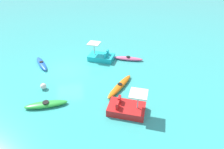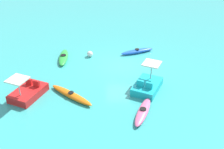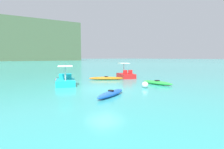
{
  "view_description": "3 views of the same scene",
  "coord_description": "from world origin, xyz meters",
  "px_view_note": "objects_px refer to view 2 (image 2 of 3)",
  "views": [
    {
      "loc": [
        15.56,
        1.64,
        8.97
      ],
      "look_at": [
        2.12,
        3.76,
        0.47
      ],
      "focal_mm": 31.32,
      "sensor_mm": 36.0,
      "label": 1
    },
    {
      "loc": [
        0.69,
        18.66,
        10.08
      ],
      "look_at": [
        0.79,
        1.65,
        0.22
      ],
      "focal_mm": 43.94,
      "sensor_mm": 36.0,
      "label": 2
    },
    {
      "loc": [
        -8.03,
        -10.64,
        2.3
      ],
      "look_at": [
        2.45,
        2.08,
        0.76
      ],
      "focal_mm": 29.12,
      "sensor_mm": 36.0,
      "label": 3
    }
  ],
  "objects_px": {
    "kayak_pink": "(143,111)",
    "pedal_boat_red": "(28,92)",
    "kayak_orange": "(71,95)",
    "kayak_green": "(63,57)",
    "kayak_blue": "(137,51)",
    "buoy_white": "(90,54)",
    "pedal_boat_cyan": "(147,85)"
  },
  "relations": [
    {
      "from": "pedal_boat_cyan",
      "to": "pedal_boat_red",
      "type": "distance_m",
      "value": 7.76
    },
    {
      "from": "kayak_green",
      "to": "buoy_white",
      "type": "distance_m",
      "value": 2.17
    },
    {
      "from": "pedal_boat_cyan",
      "to": "pedal_boat_red",
      "type": "bearing_deg",
      "value": 6.28
    },
    {
      "from": "pedal_boat_cyan",
      "to": "kayak_pink",
      "type": "bearing_deg",
      "value": 78.81
    },
    {
      "from": "kayak_pink",
      "to": "kayak_green",
      "type": "height_order",
      "value": "same"
    },
    {
      "from": "kayak_green",
      "to": "kayak_blue",
      "type": "bearing_deg",
      "value": -169.12
    },
    {
      "from": "kayak_pink",
      "to": "kayak_blue",
      "type": "relative_size",
      "value": 1.0
    },
    {
      "from": "pedal_boat_red",
      "to": "kayak_orange",
      "type": "bearing_deg",
      "value": 178.6
    },
    {
      "from": "kayak_orange",
      "to": "pedal_boat_cyan",
      "type": "xyz_separation_m",
      "value": [
        -4.96,
        -0.92,
        0.17
      ]
    },
    {
      "from": "kayak_pink",
      "to": "pedal_boat_cyan",
      "type": "bearing_deg",
      "value": -101.19
    },
    {
      "from": "kayak_pink",
      "to": "kayak_blue",
      "type": "distance_m",
      "value": 8.25
    },
    {
      "from": "pedal_boat_cyan",
      "to": "buoy_white",
      "type": "xyz_separation_m",
      "value": [
        4.19,
        -4.93,
        -0.1
      ]
    },
    {
      "from": "pedal_boat_cyan",
      "to": "kayak_orange",
      "type": "bearing_deg",
      "value": 10.48
    },
    {
      "from": "buoy_white",
      "to": "pedal_boat_red",
      "type": "bearing_deg",
      "value": 58.65
    },
    {
      "from": "kayak_pink",
      "to": "kayak_green",
      "type": "relative_size",
      "value": 1.0
    },
    {
      "from": "kayak_pink",
      "to": "pedal_boat_red",
      "type": "height_order",
      "value": "pedal_boat_red"
    },
    {
      "from": "kayak_pink",
      "to": "pedal_boat_red",
      "type": "distance_m",
      "value": 7.41
    },
    {
      "from": "kayak_pink",
      "to": "pedal_boat_red",
      "type": "xyz_separation_m",
      "value": [
        7.2,
        -1.76,
        0.17
      ]
    },
    {
      "from": "kayak_pink",
      "to": "pedal_boat_cyan",
      "type": "xyz_separation_m",
      "value": [
        -0.52,
        -2.61,
        0.17
      ]
    },
    {
      "from": "pedal_boat_cyan",
      "to": "kayak_green",
      "type": "bearing_deg",
      "value": -35.38
    },
    {
      "from": "kayak_pink",
      "to": "kayak_orange",
      "type": "xyz_separation_m",
      "value": [
        4.44,
        -1.69,
        -0.0
      ]
    },
    {
      "from": "kayak_orange",
      "to": "kayak_green",
      "type": "distance_m",
      "value": 5.56
    },
    {
      "from": "kayak_blue",
      "to": "buoy_white",
      "type": "distance_m",
      "value": 4.0
    },
    {
      "from": "kayak_blue",
      "to": "pedal_boat_red",
      "type": "bearing_deg",
      "value": 41.04
    },
    {
      "from": "kayak_green",
      "to": "pedal_boat_red",
      "type": "bearing_deg",
      "value": 75.22
    },
    {
      "from": "kayak_blue",
      "to": "kayak_green",
      "type": "relative_size",
      "value": 1.0
    },
    {
      "from": "kayak_orange",
      "to": "kayak_green",
      "type": "bearing_deg",
      "value": -75.93
    },
    {
      "from": "kayak_pink",
      "to": "kayak_blue",
      "type": "height_order",
      "value": "same"
    },
    {
      "from": "pedal_boat_red",
      "to": "kayak_green",
      "type": "bearing_deg",
      "value": -104.78
    },
    {
      "from": "pedal_boat_red",
      "to": "kayak_blue",
      "type": "bearing_deg",
      "value": -138.96
    },
    {
      "from": "pedal_boat_red",
      "to": "kayak_pink",
      "type": "bearing_deg",
      "value": 166.28
    },
    {
      "from": "kayak_green",
      "to": "pedal_boat_red",
      "type": "relative_size",
      "value": 1.04
    }
  ]
}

